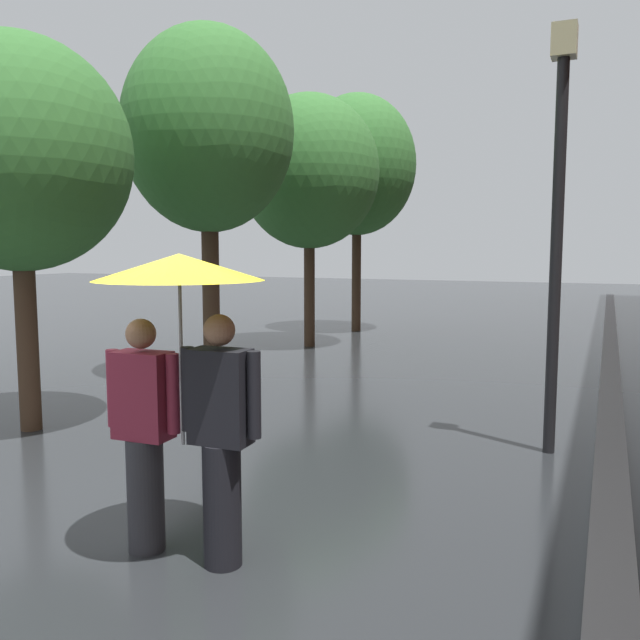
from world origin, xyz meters
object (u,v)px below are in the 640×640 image
(street_tree_2, at_px, (309,172))
(street_tree_3, at_px, (357,166))
(street_tree_1, at_px, (208,131))
(couple_under_umbrella, at_px, (181,357))
(street_tree_0, at_px, (18,155))
(street_lamp_post, at_px, (558,209))

(street_tree_2, bearing_deg, street_tree_3, 90.05)
(street_tree_1, xyz_separation_m, couple_under_umbrella, (3.34, -5.48, -2.59))
(street_tree_0, distance_m, street_tree_3, 10.38)
(street_lamp_post, bearing_deg, street_tree_0, -164.78)
(street_tree_0, distance_m, street_lamp_post, 5.95)
(street_tree_0, relative_size, street_tree_3, 0.76)
(street_tree_1, xyz_separation_m, street_tree_2, (-0.01, 3.89, -0.24))
(street_tree_2, distance_m, couple_under_umbrella, 10.22)
(street_tree_0, xyz_separation_m, street_tree_1, (0.25, 3.52, 0.80))
(couple_under_umbrella, bearing_deg, street_tree_2, 109.64)
(street_tree_2, height_order, street_lamp_post, street_tree_2)
(couple_under_umbrella, xyz_separation_m, street_lamp_post, (2.12, 3.51, 1.12))
(couple_under_umbrella, height_order, street_lamp_post, street_lamp_post)
(street_tree_2, relative_size, couple_under_umbrella, 2.57)
(street_tree_3, height_order, street_lamp_post, street_tree_3)
(street_tree_1, height_order, street_tree_2, street_tree_1)
(street_tree_2, xyz_separation_m, couple_under_umbrella, (3.34, -9.37, -2.35))
(street_tree_0, relative_size, street_tree_1, 0.80)
(street_tree_1, bearing_deg, street_tree_0, -93.98)
(street_tree_0, bearing_deg, couple_under_umbrella, -28.65)
(street_tree_3, xyz_separation_m, couple_under_umbrella, (3.35, -12.29, -2.82))
(street_tree_3, relative_size, street_lamp_post, 1.39)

